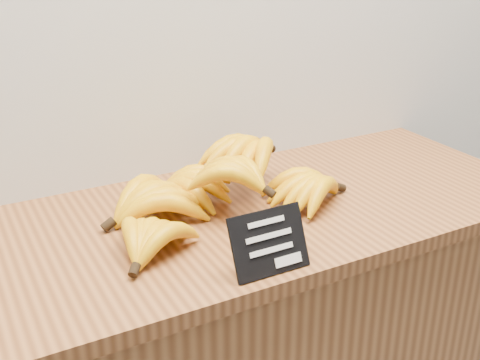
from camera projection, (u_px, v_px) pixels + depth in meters
name	position (u px, v px, depth m)	size (l,w,h in m)	color
counter_top	(228.00, 219.00, 1.21)	(1.36, 0.54, 0.03)	brown
chalkboard_sign	(269.00, 243.00, 0.99)	(0.14, 0.01, 0.11)	black
banana_pile	(214.00, 188.00, 1.20)	(0.56, 0.34, 0.12)	#E6AA09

